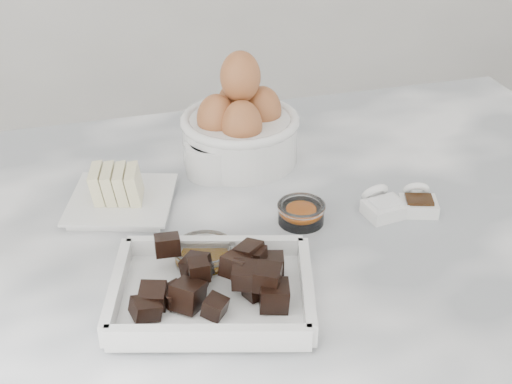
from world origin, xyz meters
TOP-DOWN VIEW (x-y plane):
  - marble_slab at (0.00, 0.00)m, footprint 1.20×0.80m
  - chocolate_dish at (-0.08, -0.13)m, footprint 0.26×0.23m
  - butter_plate at (-0.15, 0.11)m, footprint 0.17×0.17m
  - sugar_ramekin at (-0.01, 0.17)m, footprint 0.09×0.09m
  - egg_bowl at (0.04, 0.20)m, footprint 0.18×0.18m
  - honey_bowl at (-0.07, -0.06)m, footprint 0.08×0.08m
  - zest_bowl at (0.08, 0.00)m, footprint 0.07×0.07m
  - vanilla_spoon at (0.24, -0.01)m, footprint 0.06×0.07m
  - salt_spoon at (0.19, -0.00)m, footprint 0.06×0.07m

SIDE VIEW (x-z plane):
  - marble_slab at x=0.00m, z-range 0.90..0.94m
  - vanilla_spoon at x=0.24m, z-range 0.93..0.97m
  - salt_spoon at x=0.19m, z-range 0.93..0.97m
  - zest_bowl at x=0.08m, z-range 0.94..0.97m
  - honey_bowl at x=-0.07m, z-range 0.94..0.97m
  - butter_plate at x=-0.15m, z-range 0.93..0.99m
  - chocolate_dish at x=-0.08m, z-range 0.93..0.99m
  - sugar_ramekin at x=-0.01m, z-range 0.94..0.99m
  - egg_bowl at x=0.04m, z-range 0.91..1.08m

